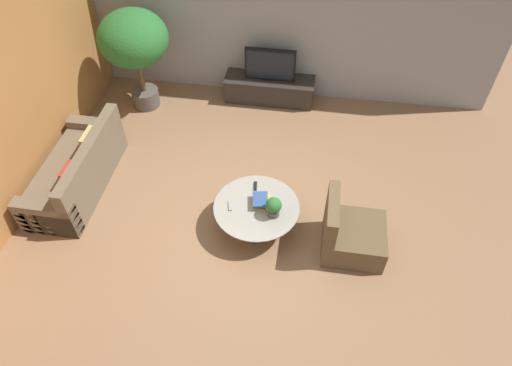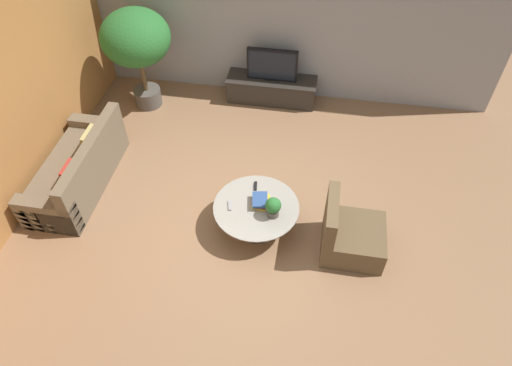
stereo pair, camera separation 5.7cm
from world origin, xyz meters
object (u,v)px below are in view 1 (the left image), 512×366
at_px(potted_palm_tall, 134,42).
at_px(potted_plant_tabletop, 274,207).
at_px(media_console, 270,89).
at_px(television, 270,65).
at_px(coffee_table, 256,212).
at_px(couch_by_wall, 77,172).
at_px(armchair_wicker, 350,234).

bearing_deg(potted_palm_tall, potted_plant_tabletop, -44.04).
height_order(media_console, television, television).
distance_m(media_console, coffee_table, 2.92).
distance_m(coffee_table, potted_palm_tall, 3.54).
bearing_deg(media_console, coffee_table, -85.89).
bearing_deg(television, coffee_table, -85.89).
height_order(couch_by_wall, potted_palm_tall, potted_palm_tall).
bearing_deg(armchair_wicker, coffee_table, 82.12).
relative_size(couch_by_wall, armchair_wicker, 2.25).
xyz_separation_m(coffee_table, potted_palm_tall, (-2.38, 2.43, 0.96)).
bearing_deg(potted_palm_tall, coffee_table, -45.57).
bearing_deg(television, potted_plant_tabletop, -81.53).
xyz_separation_m(couch_by_wall, armchair_wicker, (3.98, -0.53, -0.01)).
xyz_separation_m(coffee_table, couch_by_wall, (-2.73, 0.36, -0.00)).
distance_m(television, armchair_wicker, 3.45).
bearing_deg(potted_palm_tall, couch_by_wall, -99.41).
bearing_deg(media_console, potted_palm_tall, -167.41).
xyz_separation_m(media_console, coffee_table, (0.21, -2.91, 0.05)).
xyz_separation_m(television, coffee_table, (0.21, -2.91, -0.44)).
relative_size(television, potted_palm_tall, 0.50).
relative_size(coffee_table, couch_by_wall, 0.60).
xyz_separation_m(television, potted_palm_tall, (-2.17, -0.48, 0.52)).
distance_m(coffee_table, armchair_wicker, 1.27).
bearing_deg(potted_palm_tall, armchair_wicker, -35.57).
distance_m(couch_by_wall, armchair_wicker, 4.02).
bearing_deg(couch_by_wall, coffee_table, 82.51).
relative_size(potted_palm_tall, potted_plant_tabletop, 5.89).
xyz_separation_m(media_console, couch_by_wall, (-2.52, -2.56, 0.05)).
height_order(coffee_table, potted_palm_tall, potted_palm_tall).
xyz_separation_m(television, armchair_wicker, (1.47, -3.09, -0.46)).
xyz_separation_m(potted_palm_tall, potted_plant_tabletop, (2.62, -2.54, -0.68)).
relative_size(couch_by_wall, potted_plant_tabletop, 6.46).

